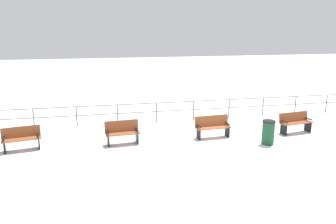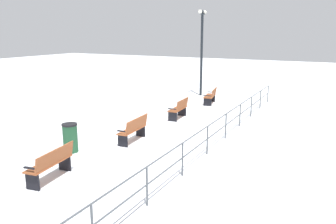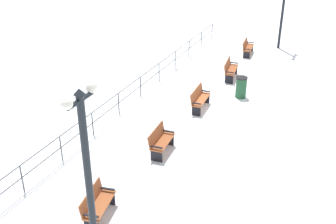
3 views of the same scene
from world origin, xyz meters
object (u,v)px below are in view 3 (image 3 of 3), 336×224
bench_second (160,141)px  trash_bin (241,87)px  bench_fourth (230,69)px  lamppost_near (89,183)px  bench_third (199,98)px  bench_fifth (247,47)px  bench_nearest (97,204)px

bench_second → trash_bin: size_ratio=1.42×
bench_fourth → lamppost_near: (1.24, -13.88, 2.71)m
bench_third → bench_fifth: bench_third is taller
bench_nearest → bench_fourth: bench_fourth is taller
bench_fourth → trash_bin: 2.27m
bench_third → bench_nearest: bearing=-94.8°
bench_second → trash_bin: (1.30, 5.81, 0.02)m
bench_third → lamppost_near: bearing=-85.9°
bench_third → trash_bin: size_ratio=1.58×
bench_fourth → trash_bin: size_ratio=1.62×
trash_bin → lamppost_near: bearing=-89.6°
lamppost_near → bench_second: bearing=102.8°
bench_third → bench_fourth: bearing=83.7°
bench_nearest → bench_third: (0.13, 7.78, 0.04)m
bench_nearest → lamppost_near: lamppost_near is taller
bench_fourth → trash_bin: (1.15, -1.96, 0.01)m
bench_second → bench_fourth: 7.77m
bench_nearest → bench_fourth: 11.66m
bench_nearest → bench_fourth: size_ratio=0.93×
bench_nearest → trash_bin: bearing=70.8°
bench_nearest → bench_second: (0.14, 3.89, 0.02)m
bench_second → bench_fifth: 11.65m
bench_second → bench_third: bench_second is taller
bench_fourth → lamppost_near: size_ratio=0.30×
bench_second → lamppost_near: bearing=-81.4°
bench_nearest → bench_fourth: (0.29, 11.66, 0.03)m
bench_fifth → bench_nearest: bearing=-97.3°
lamppost_near → bench_nearest: bearing=124.5°
bench_fourth → bench_fifth: 3.89m
bench_second → bench_third: (-0.01, 3.89, 0.01)m
bench_fifth → trash_bin: bearing=-84.0°
bench_second → bench_fourth: bench_second is taller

